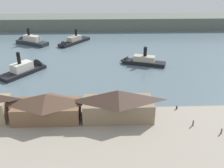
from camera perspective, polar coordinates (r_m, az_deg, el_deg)
The scene contains 13 objects.
ground_plane at distance 78.81m, azimuth 1.15°, elevation -4.65°, with size 320.00×320.00×0.00m, color slate.
quay_promenade at distance 60.24m, azimuth 2.31°, elevation -14.42°, with size 110.00×36.00×1.20m, color #9E9384.
seawall_edge at distance 75.44m, azimuth 1.30°, elevation -5.66°, with size 110.00×0.80×1.00m, color gray.
ferry_shed_customs_shed at distance 70.15m, azimuth -14.31°, elevation -4.82°, with size 17.68×8.93×7.37m.
ferry_shed_west_terminal at distance 68.27m, azimuth 1.35°, elevation -4.47°, with size 18.89×8.53×8.15m.
pedestrian_walking_west at distance 69.82m, azimuth 17.62°, elevation -8.27°, with size 0.42×0.42×1.68m.
pedestrian_by_tram at distance 69.20m, azimuth 23.20°, elevation -9.58°, with size 0.39×0.39×1.58m.
mooring_post_east at distance 76.35m, azimuth 14.22°, elevation -5.10°, with size 0.44×0.44×0.90m, color black.
ferry_approaching_west at distance 111.90m, azimuth 6.20°, elevation 5.14°, with size 20.19×10.62×9.20m.
ferry_outer_harbor at distance 108.65m, azimuth -18.19°, elevation 3.36°, with size 17.24×20.48×11.30m.
ferry_moored_west at distance 143.10m, azimuth -9.02°, elevation 9.24°, with size 17.39×21.54×8.98m.
ferry_departing_north at distance 148.75m, azimuth -17.94°, elevation 9.10°, with size 20.32×14.66×10.36m.
far_headland at distance 181.99m, azimuth -0.74°, elevation 13.67°, with size 180.00×24.00×8.00m, color #60665B.
Camera 1 is at (-4.00, -68.65, 38.50)m, focal length 41.07 mm.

